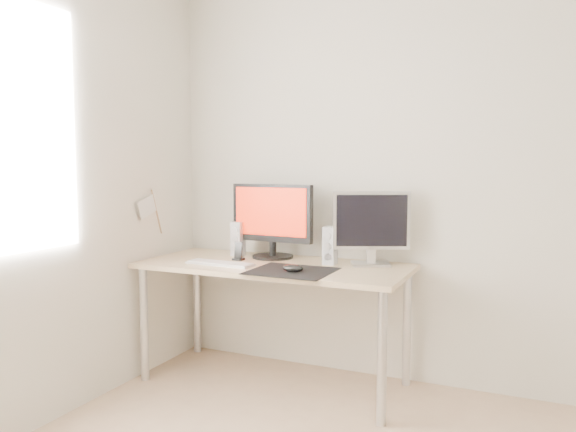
% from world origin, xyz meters
% --- Properties ---
extents(wall_back, '(3.50, 0.00, 3.50)m').
position_xyz_m(wall_back, '(0.00, 1.75, 1.25)').
color(wall_back, white).
rests_on(wall_back, ground).
extents(mousepad, '(0.45, 0.40, 0.00)m').
position_xyz_m(mousepad, '(-0.74, 1.20, 0.73)').
color(mousepad, black).
rests_on(mousepad, desk).
extents(mouse, '(0.12, 0.07, 0.04)m').
position_xyz_m(mouse, '(-0.72, 1.17, 0.75)').
color(mouse, black).
rests_on(mouse, mousepad).
extents(desk, '(1.60, 0.70, 0.73)m').
position_xyz_m(desk, '(-0.93, 1.38, 0.65)').
color(desk, '#D1B587').
rests_on(desk, ground).
extents(main_monitor, '(0.55, 0.28, 0.47)m').
position_xyz_m(main_monitor, '(-1.03, 1.56, 0.98)').
color(main_monitor, black).
rests_on(main_monitor, desk).
extents(second_monitor, '(0.43, 0.23, 0.43)m').
position_xyz_m(second_monitor, '(-0.39, 1.57, 0.97)').
color(second_monitor, '#B4B5B7').
rests_on(second_monitor, desk).
extents(speaker_left, '(0.07, 0.09, 0.22)m').
position_xyz_m(speaker_left, '(-1.27, 1.55, 0.84)').
color(speaker_left, white).
rests_on(speaker_left, desk).
extents(speaker_right, '(0.07, 0.09, 0.22)m').
position_xyz_m(speaker_right, '(-0.62, 1.50, 0.84)').
color(speaker_right, silver).
rests_on(speaker_right, desk).
extents(keyboard, '(0.43, 0.14, 0.02)m').
position_xyz_m(keyboard, '(-1.21, 1.22, 0.74)').
color(keyboard, silver).
rests_on(keyboard, desk).
extents(phone_dock, '(0.06, 0.05, 0.11)m').
position_xyz_m(phone_dock, '(-1.18, 1.40, 0.76)').
color(phone_dock, black).
rests_on(phone_dock, desk).
extents(pennant, '(0.01, 0.23, 0.29)m').
position_xyz_m(pennant, '(-1.72, 1.24, 1.05)').
color(pennant, '#A57F54').
rests_on(pennant, wall_left).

